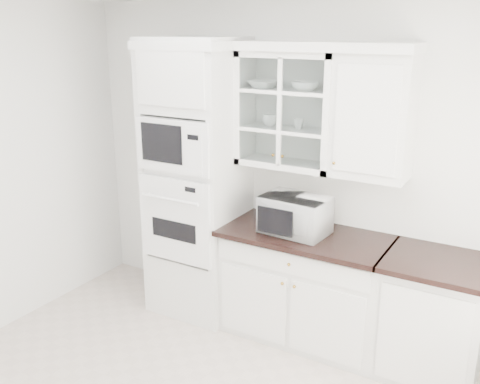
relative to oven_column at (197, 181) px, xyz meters
The scene contains 12 objects.
room_shell 1.37m from the oven_column, 52.79° to the right, with size 4.00×3.50×2.70m.
oven_column is the anchor object (origin of this frame).
base_cabinet_run 1.27m from the oven_column, ahead, with size 1.32×0.67×0.92m.
extra_base_cabinet 2.16m from the oven_column, ahead, with size 0.72×0.67×0.92m.
upper_cabinet_glass 1.03m from the oven_column, 12.10° to the left, with size 0.80×0.33×0.90m.
upper_cabinet_solid 1.60m from the oven_column, ahead, with size 0.55×0.33×0.90m, color white.
crown_molding 1.33m from the oven_column, 11.90° to the left, with size 2.14×0.38×0.07m, color white.
countertop_microwave 0.96m from the oven_column, ahead, with size 0.51×0.42×0.29m, color white.
bowl_a 1.03m from the oven_column, 14.55° to the left, with size 0.24×0.24×0.06m, color white.
bowl_b 1.26m from the oven_column, ahead, with size 0.21×0.21×0.07m, color white.
cup_a 0.85m from the oven_column, 14.72° to the left, with size 0.12×0.12×0.09m, color white.
cup_b 1.04m from the oven_column, 10.36° to the left, with size 0.09×0.09×0.08m, color white.
Camera 1 is at (1.82, -2.22, 2.47)m, focal length 40.00 mm.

